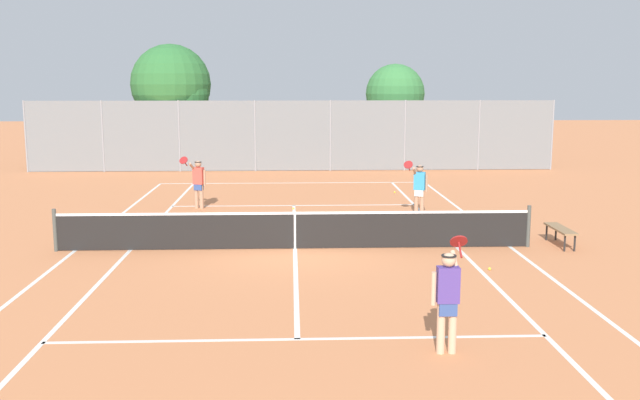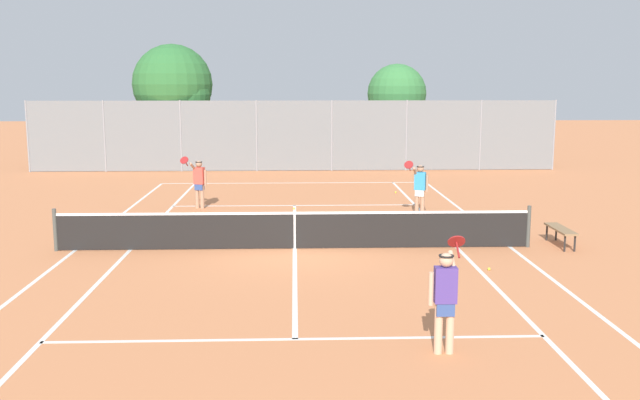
# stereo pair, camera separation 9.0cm
# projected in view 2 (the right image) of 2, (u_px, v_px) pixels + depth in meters

# --- Properties ---
(ground_plane) EXTENTS (120.00, 120.00, 0.00)m
(ground_plane) POSITION_uv_depth(u_px,v_px,m) (295.00, 249.00, 17.98)
(ground_plane) COLOR #CC7A4C
(court_line_markings) EXTENTS (11.10, 23.90, 0.01)m
(court_line_markings) POSITION_uv_depth(u_px,v_px,m) (295.00, 249.00, 17.98)
(court_line_markings) COLOR silver
(court_line_markings) RESTS_ON ground
(tennis_net) EXTENTS (12.00, 0.10, 1.07)m
(tennis_net) POSITION_uv_depth(u_px,v_px,m) (295.00, 229.00, 17.90)
(tennis_net) COLOR #474C47
(tennis_net) RESTS_ON ground
(player_near_side) EXTENTS (0.67, 0.73, 1.77)m
(player_near_side) POSITION_uv_depth(u_px,v_px,m) (445.00, 295.00, 10.94)
(player_near_side) COLOR #D8A884
(player_near_side) RESTS_ON ground
(player_far_left) EXTENTS (0.82, 0.70, 1.77)m
(player_far_left) POSITION_uv_depth(u_px,v_px,m) (199.00, 181.00, 23.59)
(player_far_left) COLOR tan
(player_far_left) RESTS_ON ground
(player_far_right) EXTENTS (0.84, 0.69, 1.77)m
(player_far_right) POSITION_uv_depth(u_px,v_px,m) (420.00, 187.00, 22.31)
(player_far_right) COLOR tan
(player_far_right) RESTS_ON ground
(loose_tennis_ball_0) EXTENTS (0.07, 0.07, 0.07)m
(loose_tennis_ball_0) POSITION_uv_depth(u_px,v_px,m) (294.00, 208.00, 23.54)
(loose_tennis_ball_0) COLOR #D1DB33
(loose_tennis_ball_0) RESTS_ON ground
(loose_tennis_ball_1) EXTENTS (0.07, 0.07, 0.07)m
(loose_tennis_ball_1) POSITION_uv_depth(u_px,v_px,m) (489.00, 269.00, 15.93)
(loose_tennis_ball_1) COLOR #D1DB33
(loose_tennis_ball_1) RESTS_ON ground
(loose_tennis_ball_2) EXTENTS (0.07, 0.07, 0.07)m
(loose_tennis_ball_2) POSITION_uv_depth(u_px,v_px,m) (396.00, 192.00, 27.00)
(loose_tennis_ball_2) COLOR #D1DB33
(loose_tennis_ball_2) RESTS_ON ground
(loose_tennis_ball_3) EXTENTS (0.07, 0.07, 0.07)m
(loose_tennis_ball_3) POSITION_uv_depth(u_px,v_px,m) (187.00, 232.00, 19.91)
(loose_tennis_ball_3) COLOR #D1DB33
(loose_tennis_ball_3) RESTS_ON ground
(courtside_bench) EXTENTS (0.36, 1.50, 0.47)m
(courtside_bench) POSITION_uv_depth(u_px,v_px,m) (561.00, 230.00, 18.26)
(courtside_bench) COLOR olive
(courtside_bench) RESTS_ON ground
(back_fence) EXTENTS (24.86, 0.08, 3.33)m
(back_fence) POSITION_uv_depth(u_px,v_px,m) (294.00, 136.00, 33.49)
(back_fence) COLOR gray
(back_fence) RESTS_ON ground
(tree_behind_left) EXTENTS (3.87, 3.87, 5.99)m
(tree_behind_left) POSITION_uv_depth(u_px,v_px,m) (175.00, 87.00, 34.60)
(tree_behind_left) COLOR brown
(tree_behind_left) RESTS_ON ground
(tree_behind_right) EXTENTS (3.05, 3.05, 5.09)m
(tree_behind_right) POSITION_uv_depth(u_px,v_px,m) (397.00, 96.00, 36.83)
(tree_behind_right) COLOR brown
(tree_behind_right) RESTS_ON ground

